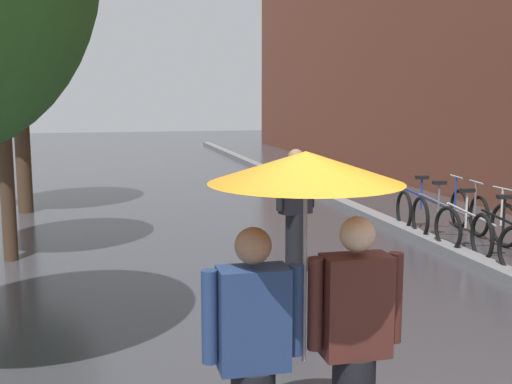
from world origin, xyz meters
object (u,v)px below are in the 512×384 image
object	(u,v)px
parked_bicycle_6	(432,208)
pedestrian_walking_midground	(295,208)
parked_bicycle_4	(477,226)
street_tree_2	(15,9)
couple_under_umbrella	(306,269)
parked_bicycle_5	(450,215)

from	to	relation	value
parked_bicycle_6	pedestrian_walking_midground	bearing A→B (deg)	-145.76
pedestrian_walking_midground	parked_bicycle_4	bearing A→B (deg)	11.52
street_tree_2	couple_under_umbrella	distance (m)	10.78
parked_bicycle_5	parked_bicycle_6	xyz separation A→B (m)	(0.06, 0.70, 0.00)
parked_bicycle_6	pedestrian_walking_midground	xyz separation A→B (m)	(-3.21, -2.19, 0.51)
parked_bicycle_5	couple_under_umbrella	xyz separation A→B (m)	(-4.49, -5.96, 0.98)
parked_bicycle_4	parked_bicycle_6	bearing A→B (deg)	86.43
street_tree_2	parked_bicycle_5	world-z (taller)	street_tree_2
parked_bicycle_4	pedestrian_walking_midground	world-z (taller)	pedestrian_walking_midground
parked_bicycle_6	couple_under_umbrella	xyz separation A→B (m)	(-4.55, -6.67, 0.98)
parked_bicycle_5	couple_under_umbrella	distance (m)	7.53
parked_bicycle_6	pedestrian_walking_midground	size ratio (longest dim) A/B	0.69
pedestrian_walking_midground	street_tree_2	bearing A→B (deg)	124.99
couple_under_umbrella	pedestrian_walking_midground	size ratio (longest dim) A/B	1.22
parked_bicycle_6	pedestrian_walking_midground	distance (m)	3.92
street_tree_2	pedestrian_walking_midground	bearing A→B (deg)	-55.01
parked_bicycle_6	couple_under_umbrella	bearing A→B (deg)	-124.30
couple_under_umbrella	street_tree_2	bearing A→B (deg)	104.50
parked_bicycle_4	parked_bicycle_5	xyz separation A→B (m)	(0.04, 0.85, 0.00)
parked_bicycle_5	pedestrian_walking_midground	world-z (taller)	pedestrian_walking_midground
parked_bicycle_5	couple_under_umbrella	bearing A→B (deg)	-126.96
parked_bicycle_6	street_tree_2	bearing A→B (deg)	154.27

